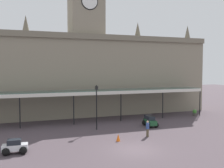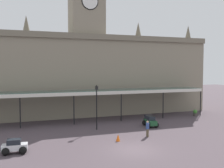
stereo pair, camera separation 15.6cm
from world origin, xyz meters
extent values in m
plane|color=#4C4046|center=(0.00, 0.00, 0.00)|extent=(140.00, 140.00, 0.00)
cube|color=gray|center=(0.00, 18.29, 6.01)|extent=(38.59, 5.95, 12.01)
cube|color=#756C5B|center=(0.00, 15.16, 11.61)|extent=(38.59, 0.30, 0.80)
cube|color=gray|center=(0.00, 18.29, 15.77)|extent=(4.80, 4.80, 7.52)
cylinder|color=white|center=(0.00, 15.83, 16.67)|extent=(2.20, 0.12, 2.20)
cylinder|color=black|center=(0.00, 15.87, 16.67)|extent=(2.46, 0.06, 2.46)
cone|color=#675F50|center=(-8.68, 18.29, 13.31)|extent=(1.10, 1.10, 2.60)
cone|color=#675F50|center=(8.68, 18.29, 13.31)|extent=(1.10, 1.10, 2.60)
cone|color=#675F50|center=(18.30, 18.29, 13.31)|extent=(1.10, 1.10, 2.60)
cube|color=#38564C|center=(0.00, 13.11, 4.09)|extent=(32.03, 3.20, 0.16)
cube|color=silver|center=(0.00, 11.51, 3.89)|extent=(32.03, 0.12, 0.44)
cylinder|color=black|center=(-9.61, 11.66, 2.00)|extent=(0.14, 0.14, 4.01)
cylinder|color=black|center=(-3.20, 11.66, 2.00)|extent=(0.14, 0.14, 4.01)
cylinder|color=black|center=(3.20, 11.66, 2.00)|extent=(0.14, 0.14, 4.01)
cylinder|color=black|center=(9.61, 11.66, 2.00)|extent=(0.14, 0.14, 4.01)
cylinder|color=black|center=(16.01, 11.66, 2.00)|extent=(0.14, 0.14, 4.01)
cube|color=#1E512D|center=(5.45, 7.54, 0.54)|extent=(1.07, 2.31, 0.55)
cube|color=#1E232B|center=(5.47, 7.74, 1.05)|extent=(0.95, 1.61, 0.45)
sphere|color=black|center=(5.84, 6.74, 0.32)|extent=(0.64, 0.64, 0.64)
sphere|color=black|center=(4.94, 6.81, 0.32)|extent=(0.64, 0.64, 0.64)
sphere|color=black|center=(5.96, 8.28, 0.32)|extent=(0.64, 0.64, 0.64)
sphere|color=black|center=(5.06, 8.35, 0.32)|extent=(0.64, 0.64, 0.64)
cube|color=silver|center=(-9.88, 2.44, 0.52)|extent=(2.10, 1.01, 0.50)
cube|color=#1E232B|center=(-9.93, 2.45, 0.98)|extent=(1.15, 0.87, 0.42)
sphere|color=black|center=(-9.18, 2.84, 0.32)|extent=(0.64, 0.64, 0.64)
sphere|color=black|center=(-9.24, 1.96, 0.32)|extent=(0.64, 0.64, 0.64)
sphere|color=black|center=(-10.53, 2.92, 0.32)|extent=(0.64, 0.64, 0.64)
sphere|color=black|center=(-10.58, 2.04, 0.32)|extent=(0.64, 0.64, 0.64)
cylinder|color=brown|center=(3.01, 3.58, 0.41)|extent=(0.17, 0.17, 0.82)
cylinder|color=brown|center=(3.01, 3.36, 0.41)|extent=(0.17, 0.17, 0.82)
cylinder|color=#334C8C|center=(3.01, 3.47, 1.13)|extent=(0.34, 0.34, 0.62)
sphere|color=tan|center=(3.01, 3.47, 1.55)|extent=(0.23, 0.23, 0.23)
cylinder|color=black|center=(-1.22, 8.03, 2.31)|extent=(0.13, 0.13, 4.63)
cube|color=black|center=(-1.22, 8.03, 4.85)|extent=(0.30, 0.30, 0.44)
sphere|color=black|center=(-1.22, 8.03, 5.13)|extent=(0.14, 0.14, 0.14)
cone|color=orange|center=(-0.46, 2.92, 0.35)|extent=(0.40, 0.40, 0.70)
cylinder|color=#47423D|center=(14.93, 11.44, 0.21)|extent=(0.56, 0.56, 0.42)
sphere|color=#3F802F|center=(14.93, 11.44, 0.66)|extent=(0.60, 0.60, 0.60)
camera|label=1|loc=(-9.02, -19.90, 7.14)|focal=40.62mm
camera|label=2|loc=(-8.87, -19.95, 7.14)|focal=40.62mm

